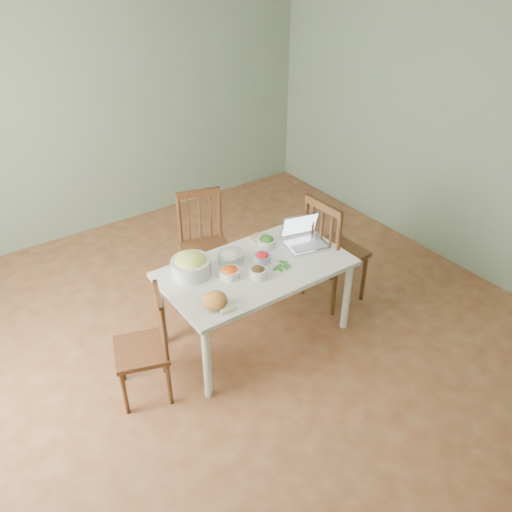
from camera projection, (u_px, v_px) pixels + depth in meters
floor at (233, 340)px, 4.39m from camera, size 5.00×5.00×0.00m
wall_back at (98, 107)px, 5.37m from camera, size 5.00×0.00×2.70m
wall_right at (455, 126)px, 4.86m from camera, size 0.00×5.00×2.70m
dining_table at (256, 302)px, 4.26m from camera, size 1.48×0.83×0.69m
chair_far at (206, 248)px, 4.69m from camera, size 0.53×0.52×0.98m
chair_left at (141, 348)px, 3.68m from camera, size 0.47×0.48×0.87m
chair_right at (336, 249)px, 4.61m from camera, size 0.45×0.47×1.04m
bread_boule at (215, 300)px, 3.62m from camera, size 0.22×0.22×0.12m
butter_stick at (229, 310)px, 3.60m from camera, size 0.12×0.04×0.03m
bowl_squash at (191, 265)px, 3.94m from camera, size 0.33×0.33×0.18m
bowl_carrot at (230, 272)px, 3.93m from camera, size 0.20×0.20×0.09m
bowl_onion at (231, 256)px, 4.10m from camera, size 0.22×0.22×0.11m
bowl_mushroom at (258, 272)px, 3.94m from camera, size 0.16×0.16×0.09m
bowl_redpep at (262, 258)px, 4.11m from camera, size 0.16×0.16×0.08m
bowl_broccoli at (266, 242)px, 4.30m from camera, size 0.20×0.20×0.10m
flatbread at (261, 239)px, 4.42m from camera, size 0.19×0.19×0.02m
basil_bunch at (281, 266)px, 4.07m from camera, size 0.18×0.18×0.02m
laptop at (308, 234)px, 4.27m from camera, size 0.39×0.37×0.23m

